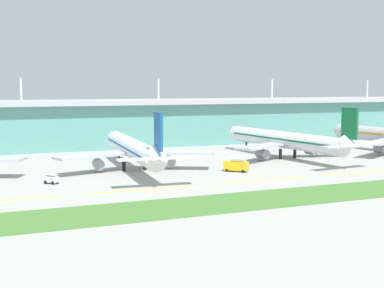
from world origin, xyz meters
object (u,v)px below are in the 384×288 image
at_px(airliner_far_middle, 285,140).
at_px(fuel_truck, 237,164).
at_px(airliner_near_middle, 133,149).
at_px(baggage_cart, 51,179).

relative_size(airliner_far_middle, fuel_truck, 10.13).
distance_m(airliner_far_middle, fuel_truck, 36.56).
xyz_separation_m(airliner_near_middle, baggage_cart, (-26.59, -14.55, -5.19)).
bearing_deg(baggage_cart, airliner_near_middle, 28.69).
bearing_deg(fuel_truck, baggage_cart, 178.79).
bearing_deg(baggage_cart, fuel_truck, -1.21).
bearing_deg(airliner_near_middle, fuel_truck, -29.97).
relative_size(airliner_near_middle, baggage_cart, 18.26).
xyz_separation_m(airliner_far_middle, fuel_truck, (-30.01, -20.46, -4.19)).
relative_size(airliner_near_middle, fuel_truck, 10.26).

